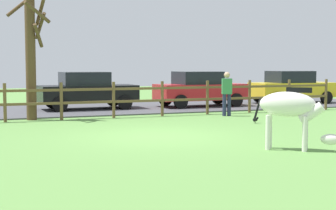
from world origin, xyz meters
name	(u,v)px	position (x,y,z in m)	size (l,w,h in m)	color
ground_plane	(156,136)	(0.00, 0.00, 0.00)	(60.00, 60.00, 0.00)	#5B8C42
parking_asphalt	(83,108)	(0.00, 9.30, 0.03)	(28.00, 7.40, 0.05)	#47474C
paddock_fence	(88,98)	(-0.73, 5.00, 0.74)	(20.64, 0.11, 1.30)	brown
bare_tree	(31,54)	(-2.60, 5.40, 2.29)	(1.44, 1.46, 4.61)	#513A23
zebra	(291,109)	(2.08, -3.13, 0.93)	(1.59, 1.41, 1.41)	white
crow_on_grass	(255,119)	(4.08, 1.68, 0.13)	(0.21, 0.10, 0.20)	black
parked_car_red	(200,89)	(4.99, 7.98, 0.84)	(4.04, 1.96, 1.56)	red
parked_car_yellow	(292,87)	(9.95, 8.08, 0.84)	(4.05, 1.99, 1.56)	yellow
parked_car_black	(87,90)	(-0.02, 8.42, 0.84)	(4.05, 1.97, 1.56)	black
visitor_near_fence	(227,92)	(4.32, 4.14, 0.91)	(0.41, 0.31, 1.64)	#232847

